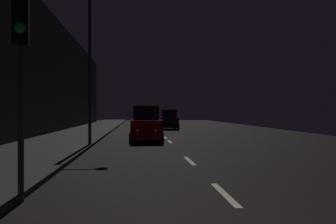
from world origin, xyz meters
The scene contains 8 objects.
ground centered at (0.00, 24.50, -0.01)m, with size 25.30×84.00×0.02m, color black.
sidewalk_left centered at (-6.45, 24.50, 0.07)m, with size 4.40×84.00×0.15m, color #28282B.
building_facade_left centered at (-9.05, 21.00, 4.82)m, with size 0.80×63.00×9.64m, color #2D2B28.
lane_centerline centered at (0.00, 15.05, 0.01)m, with size 0.16×27.88×0.01m.
traffic_light_near_left centered at (-4.24, 2.73, 3.68)m, with size 0.37×0.48×5.05m.
streetlamp_overhead centered at (-3.93, 13.39, 5.41)m, with size 1.70×0.44×8.35m.
car_approaching_headlights centered at (-1.41, 16.70, 0.99)m, with size 1.98×4.29×2.16m.
car_distant_taillights centered at (1.22, 30.37, 0.92)m, with size 1.85×4.01×2.02m.
Camera 1 is at (-1.90, -4.37, 1.82)m, focal length 36.63 mm.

